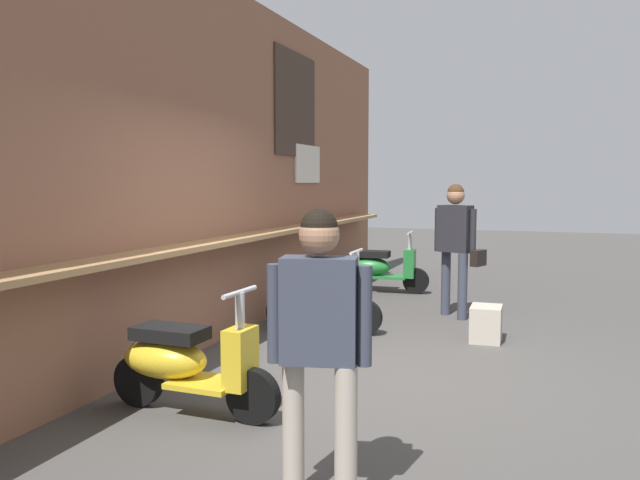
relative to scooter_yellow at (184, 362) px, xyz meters
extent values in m
plane|color=#474442|center=(1.38, -1.08, -0.39)|extent=(36.62, 36.62, 0.00)
cube|color=#8C5B44|center=(1.38, 0.94, 1.54)|extent=(13.08, 0.25, 3.87)
cube|color=#A87F51|center=(1.38, 0.64, 0.73)|extent=(11.77, 0.36, 0.05)
cube|color=#423328|center=(4.21, 0.80, 2.40)|extent=(1.41, 0.02, 1.41)
cube|color=beige|center=(4.64, 0.80, 1.60)|extent=(0.93, 0.03, 0.54)
ellipsoid|color=gold|center=(0.01, 0.17, 0.01)|extent=(0.40, 0.71, 0.30)
cube|color=black|center=(0.00, 0.12, 0.21)|extent=(0.32, 0.56, 0.10)
cube|color=gold|center=(-0.01, -0.18, -0.14)|extent=(0.40, 0.51, 0.04)
cube|color=gold|center=(-0.02, -0.48, 0.08)|extent=(0.29, 0.17, 0.44)
cylinder|color=#B7B7BC|center=(-0.02, -0.48, 0.21)|extent=(0.07, 0.07, 0.70)
cylinder|color=#B7B7BC|center=(-0.02, -0.48, 0.56)|extent=(0.46, 0.05, 0.04)
cylinder|color=black|center=(-0.02, -0.58, -0.19)|extent=(0.11, 0.40, 0.40)
cylinder|color=black|center=(0.01, 0.42, -0.19)|extent=(0.11, 0.40, 0.40)
ellipsoid|color=black|center=(2.84, 0.17, 0.01)|extent=(0.40, 0.71, 0.30)
cube|color=black|center=(2.84, 0.12, 0.21)|extent=(0.31, 0.56, 0.10)
cube|color=black|center=(2.85, -0.18, -0.14)|extent=(0.39, 0.51, 0.04)
cube|color=black|center=(2.85, -0.48, 0.08)|extent=(0.28, 0.17, 0.44)
cylinder|color=#B7B7BC|center=(2.85, -0.48, 0.21)|extent=(0.07, 0.07, 0.70)
cylinder|color=#B7B7BC|center=(2.85, -0.48, 0.56)|extent=(0.46, 0.05, 0.04)
cylinder|color=black|center=(2.86, -0.58, -0.19)|extent=(0.11, 0.40, 0.40)
cylinder|color=black|center=(2.83, 0.42, -0.19)|extent=(0.11, 0.40, 0.40)
ellipsoid|color=#237533|center=(5.69, 0.17, 0.01)|extent=(0.42, 0.72, 0.30)
cube|color=black|center=(5.69, 0.12, 0.21)|extent=(0.34, 0.57, 0.10)
cube|color=#237533|center=(5.71, -0.18, -0.14)|extent=(0.41, 0.52, 0.04)
cube|color=#237533|center=(5.73, -0.48, 0.08)|extent=(0.29, 0.18, 0.44)
cylinder|color=#B7B7BC|center=(5.73, -0.48, 0.21)|extent=(0.07, 0.07, 0.70)
cylinder|color=#B7B7BC|center=(5.73, -0.48, 0.56)|extent=(0.46, 0.07, 0.04)
cylinder|color=black|center=(5.74, -0.58, -0.19)|extent=(0.13, 0.41, 0.40)
cylinder|color=black|center=(5.67, 0.42, -0.19)|extent=(0.13, 0.41, 0.40)
cylinder|color=#383D4C|center=(4.30, -1.27, 0.03)|extent=(0.12, 0.12, 0.84)
cylinder|color=#383D4C|center=(4.06, -1.51, 0.03)|extent=(0.12, 0.12, 0.84)
cube|color=#232328|center=(4.18, -1.39, 0.75)|extent=(0.33, 0.46, 0.60)
sphere|color=#A37556|center=(4.18, -1.39, 1.18)|extent=(0.23, 0.23, 0.23)
sphere|color=#472D19|center=(4.18, -1.39, 1.22)|extent=(0.21, 0.21, 0.21)
cylinder|color=#232328|center=(4.27, -1.15, 0.73)|extent=(0.08, 0.08, 0.56)
cylinder|color=#232328|center=(4.10, -1.62, 0.73)|extent=(0.08, 0.08, 0.56)
cube|color=black|center=(4.09, -1.70, 0.40)|extent=(0.28, 0.18, 0.20)
cylinder|color=#ADA393|center=(-0.96, -1.28, 0.01)|extent=(0.12, 0.12, 0.79)
cylinder|color=#ADA393|center=(-0.99, -1.59, 0.01)|extent=(0.12, 0.12, 0.79)
cube|color=#383D4C|center=(-0.97, -1.44, 0.68)|extent=(0.28, 0.43, 0.56)
sphere|color=#A37556|center=(-0.97, -1.44, 1.07)|extent=(0.21, 0.21, 0.21)
sphere|color=black|center=(-0.97, -1.44, 1.11)|extent=(0.20, 0.20, 0.20)
cylinder|color=#383D4C|center=(-1.02, -1.20, 0.65)|extent=(0.08, 0.08, 0.53)
cylinder|color=#383D4C|center=(-0.92, -1.67, 0.65)|extent=(0.08, 0.08, 0.53)
cube|color=#B2A899|center=(3.03, -1.91, -0.19)|extent=(0.42, 0.34, 0.39)
camera|label=1|loc=(-4.08, -2.58, 1.35)|focal=36.17mm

